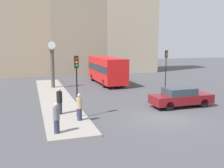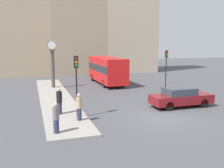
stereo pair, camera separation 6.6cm
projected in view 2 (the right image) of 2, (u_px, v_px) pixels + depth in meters
ground_plane at (162, 118)px, 16.22m from camera, size 120.00×120.00×0.00m
sidewalk_corner at (55, 97)px, 22.62m from camera, size 2.76×21.58×0.11m
building_row at (84, 18)px, 39.74m from camera, size 25.10×5.00×19.79m
sedan_car at (181, 97)px, 19.05m from camera, size 4.78×1.74×1.48m
bus_distant at (107, 69)px, 30.20m from camera, size 2.46×8.78×3.17m
traffic_light_near at (76, 74)px, 15.74m from camera, size 0.26×0.24×3.92m
traffic_light_far at (166, 62)px, 26.23m from camera, size 0.26×0.24×4.12m
street_clock at (53, 66)px, 26.76m from camera, size 0.91×0.50×4.99m
pedestrian_tan_coat at (79, 107)px, 15.26m from camera, size 0.34×0.34×1.69m
pedestrian_black_jacket at (59, 101)px, 16.63m from camera, size 0.38×0.38×1.77m
pedestrian_grey_jacket at (56, 118)px, 13.05m from camera, size 0.35×0.35×1.65m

